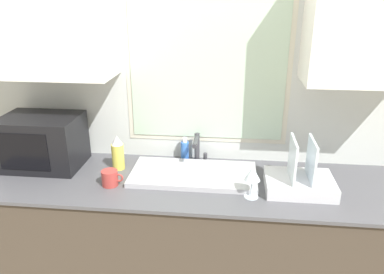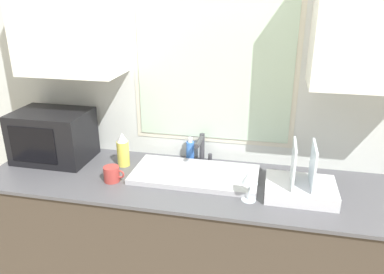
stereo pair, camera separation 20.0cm
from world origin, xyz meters
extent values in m
cube|color=#42382D|center=(0.00, 0.32, 0.43)|extent=(2.50, 0.64, 0.87)
cube|color=#4C4C51|center=(0.00, 0.32, 0.88)|extent=(2.53, 0.67, 0.02)
cube|color=silver|center=(0.00, 0.67, 1.30)|extent=(6.00, 0.06, 2.60)
cube|color=beige|center=(0.00, 0.64, 1.50)|extent=(0.99, 0.01, 0.98)
cube|color=#B2CCB2|center=(0.00, 0.64, 1.50)|extent=(0.93, 0.01, 0.92)
cube|color=white|center=(-0.82, 0.48, 1.76)|extent=(0.59, 0.32, 0.65)
cube|color=white|center=(0.82, 0.48, 1.76)|extent=(0.59, 0.32, 0.65)
cube|color=#B2B2B7|center=(-0.05, 0.37, 0.90)|extent=(0.72, 0.36, 0.03)
cylinder|color=#333338|center=(-0.05, 0.58, 0.98)|extent=(0.03, 0.03, 0.19)
cylinder|color=#333338|center=(-0.05, 0.50, 1.06)|extent=(0.03, 0.17, 0.03)
cylinder|color=#333338|center=(0.00, 0.58, 0.92)|extent=(0.02, 0.02, 0.06)
cube|color=black|center=(-0.98, 0.43, 1.05)|extent=(0.46, 0.33, 0.32)
cube|color=black|center=(-1.01, 0.26, 1.05)|extent=(0.30, 0.01, 0.22)
cube|color=silver|center=(0.53, 0.28, 0.92)|extent=(0.36, 0.28, 0.07)
cube|color=silver|center=(0.48, 0.28, 1.07)|extent=(0.01, 0.22, 0.22)
cube|color=silver|center=(0.58, 0.28, 1.07)|extent=(0.01, 0.22, 0.22)
cylinder|color=#D8CC4C|center=(-0.52, 0.43, 0.97)|extent=(0.07, 0.07, 0.16)
cone|color=silver|center=(-0.52, 0.43, 1.07)|extent=(0.07, 0.07, 0.06)
cylinder|color=blue|center=(-0.13, 0.59, 0.95)|extent=(0.05, 0.05, 0.12)
cylinder|color=white|center=(-0.13, 0.59, 1.03)|extent=(0.03, 0.03, 0.03)
cylinder|color=#A53833|center=(-0.50, 0.22, 0.93)|extent=(0.09, 0.09, 0.09)
torus|color=#A53833|center=(-0.45, 0.22, 0.94)|extent=(0.05, 0.01, 0.05)
cylinder|color=silver|center=(0.27, 0.17, 0.89)|extent=(0.07, 0.07, 0.00)
cylinder|color=silver|center=(0.27, 0.17, 0.94)|extent=(0.01, 0.01, 0.10)
cone|color=silver|center=(0.27, 0.17, 1.03)|extent=(0.08, 0.08, 0.07)
camera|label=1|loc=(0.15, -1.56, 1.90)|focal=35.00mm
camera|label=2|loc=(0.35, -1.53, 1.90)|focal=35.00mm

